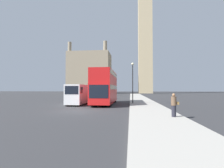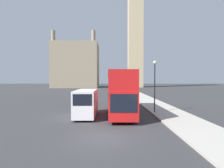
# 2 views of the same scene
# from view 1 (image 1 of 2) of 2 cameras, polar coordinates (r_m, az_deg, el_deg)

# --- Properties ---
(ground_plane) EXTENTS (300.00, 300.00, 0.00)m
(ground_plane) POSITION_cam_1_polar(r_m,az_deg,el_deg) (17.29, -11.29, -8.62)
(ground_plane) COLOR #333335
(sidewalk_strip) EXTENTS (3.91, 120.00, 0.15)m
(sidewalk_strip) POSITION_cam_1_polar(r_m,az_deg,el_deg) (16.61, 12.55, -8.63)
(sidewalk_strip) COLOR #ADA89E
(sidewalk_strip) RESTS_ON ground_plane
(clock_tower) EXTENTS (7.50, 7.67, 70.98)m
(clock_tower) POSITION_cam_1_polar(r_m,az_deg,el_deg) (98.26, 10.72, 18.73)
(clock_tower) COLOR tan
(clock_tower) RESTS_ON ground_plane
(building_block_distant) EXTENTS (20.79, 14.82, 25.32)m
(building_block_distant) POSITION_cam_1_polar(r_m,az_deg,el_deg) (91.63, -7.17, 3.52)
(building_block_distant) COLOR gray
(building_block_distant) RESTS_ON ground_plane
(red_double_decker_bus) EXTENTS (2.51, 10.07, 4.56)m
(red_double_decker_bus) POSITION_cam_1_polar(r_m,az_deg,el_deg) (24.33, -2.24, -0.65)
(red_double_decker_bus) COLOR red
(red_double_decker_bus) RESTS_ON ground_plane
(white_van) EXTENTS (1.97, 5.09, 2.68)m
(white_van) POSITION_cam_1_polar(r_m,az_deg,el_deg) (23.65, -11.14, -3.28)
(white_van) COLOR white
(white_van) RESTS_ON ground_plane
(pedestrian) EXTENTS (0.53, 0.37, 1.64)m
(pedestrian) POSITION_cam_1_polar(r_m,az_deg,el_deg) (13.09, 19.56, -6.51)
(pedestrian) COLOR #23232D
(pedestrian) RESTS_ON sidewalk_strip
(street_lamp) EXTENTS (0.36, 0.36, 5.65)m
(street_lamp) POSITION_cam_1_polar(r_m,az_deg,el_deg) (24.45, 6.77, 2.47)
(street_lamp) COLOR black
(street_lamp) RESTS_ON sidewalk_strip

